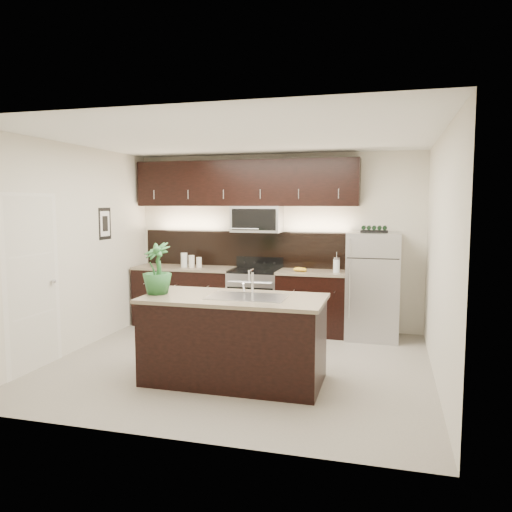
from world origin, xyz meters
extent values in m
plane|color=gray|center=(0.00, 0.00, 0.00)|extent=(4.50, 4.50, 0.00)
cube|color=beige|center=(0.00, 2.00, 1.35)|extent=(4.50, 0.02, 2.70)
cube|color=beige|center=(0.00, -2.00, 1.35)|extent=(4.50, 0.02, 2.70)
cube|color=beige|center=(-2.25, 0.00, 1.35)|extent=(0.02, 4.00, 2.70)
cube|color=beige|center=(2.25, 0.00, 1.35)|extent=(0.02, 4.00, 2.70)
cube|color=white|center=(0.00, 0.00, 2.70)|extent=(4.50, 4.00, 0.02)
cube|color=silver|center=(-2.23, -0.80, 1.01)|extent=(0.04, 0.80, 2.02)
sphere|color=silver|center=(-2.20, -0.48, 1.00)|extent=(0.06, 0.06, 0.06)
cube|color=black|center=(-2.24, 0.75, 1.65)|extent=(0.01, 0.32, 0.46)
cube|color=white|center=(-2.23, 0.75, 1.65)|extent=(0.00, 0.24, 0.36)
cube|color=black|center=(-1.42, 1.69, 0.45)|extent=(1.57, 0.62, 0.90)
cube|color=black|center=(0.71, 1.69, 0.45)|extent=(1.16, 0.62, 0.90)
cube|color=#B2B2B7|center=(-0.25, 1.69, 0.45)|extent=(0.76, 0.62, 0.90)
cube|color=black|center=(-0.25, 1.69, 0.92)|extent=(0.76, 0.60, 0.03)
cube|color=tan|center=(-1.42, 1.69, 0.92)|extent=(1.59, 0.65, 0.04)
cube|color=tan|center=(0.71, 1.69, 0.92)|extent=(1.18, 0.65, 0.04)
cube|color=black|center=(-0.46, 1.99, 1.22)|extent=(3.49, 0.02, 0.56)
cube|color=#B2B2B7|center=(-0.25, 1.80, 1.70)|extent=(0.76, 0.40, 0.40)
cube|color=black|center=(-0.46, 1.83, 2.25)|extent=(3.49, 0.33, 0.70)
cube|color=black|center=(0.12, -0.56, 0.45)|extent=(1.90, 0.90, 0.90)
cube|color=tan|center=(0.12, -0.56, 0.92)|extent=(1.96, 0.96, 0.04)
cube|color=silver|center=(0.27, -0.56, 0.95)|extent=(0.84, 0.50, 0.01)
cylinder|color=silver|center=(0.27, -0.35, 1.06)|extent=(0.03, 0.03, 0.24)
cylinder|color=silver|center=(0.27, -0.42, 1.21)|extent=(0.02, 0.14, 0.02)
cylinder|color=silver|center=(0.27, -0.49, 1.16)|extent=(0.02, 0.02, 0.10)
cube|color=#B2B2B7|center=(1.51, 1.63, 0.77)|extent=(0.74, 0.67, 1.53)
cube|color=black|center=(1.51, 1.63, 1.54)|extent=(0.38, 0.23, 0.03)
cylinder|color=black|center=(1.37, 1.63, 1.59)|extent=(0.06, 0.22, 0.06)
cylinder|color=black|center=(1.44, 1.63, 1.59)|extent=(0.06, 0.22, 0.06)
cylinder|color=black|center=(1.51, 1.63, 1.59)|extent=(0.06, 0.22, 0.06)
cylinder|color=black|center=(1.59, 1.63, 1.59)|extent=(0.06, 0.22, 0.06)
cylinder|color=black|center=(1.66, 1.63, 1.59)|extent=(0.06, 0.22, 0.06)
imported|color=#26602C|center=(-0.75, -0.63, 1.22)|extent=(0.41, 0.41, 0.57)
cylinder|color=silver|center=(-1.40, 1.64, 1.05)|extent=(0.10, 0.10, 0.23)
cylinder|color=silver|center=(-1.28, 1.65, 1.03)|extent=(0.09, 0.09, 0.19)
cylinder|color=silver|center=(-1.16, 1.66, 1.02)|extent=(0.08, 0.08, 0.16)
cylinder|color=silver|center=(0.99, 1.64, 1.04)|extent=(0.10, 0.10, 0.19)
cylinder|color=silver|center=(0.99, 1.64, 1.14)|extent=(0.10, 0.10, 0.02)
cylinder|color=silver|center=(0.99, 1.64, 1.19)|extent=(0.01, 0.01, 0.08)
ellipsoid|color=gold|center=(0.42, 1.61, 0.97)|extent=(0.24, 0.21, 0.06)
camera|label=1|loc=(1.72, -5.62, 1.94)|focal=35.00mm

